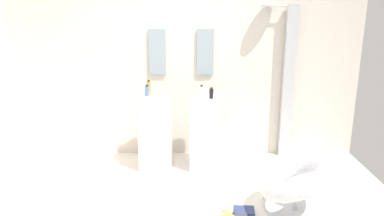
{
  "coord_description": "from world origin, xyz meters",
  "views": [
    {
      "loc": [
        0.17,
        -3.26,
        1.99
      ],
      "look_at": [
        0.15,
        0.55,
        0.95
      ],
      "focal_mm": 33.95,
      "sensor_mm": 36.0,
      "label": 1
    }
  ],
  "objects_px": {
    "soap_bottle_amber": "(149,88)",
    "soap_bottle_white": "(202,90)",
    "pedestal_sink_right": "(205,132)",
    "lounge_chair": "(297,183)",
    "soap_bottle_black": "(211,93)",
    "coffee_mug": "(230,209)",
    "pedestal_sink_left": "(156,132)",
    "magazine_navy": "(244,210)",
    "soap_bottle_blue": "(147,91)",
    "shower_column": "(287,80)"
  },
  "relations": [
    {
      "from": "lounge_chair",
      "to": "soap_bottle_black",
      "type": "distance_m",
      "value": 1.48
    },
    {
      "from": "soap_bottle_blue",
      "to": "lounge_chair",
      "type": "bearing_deg",
      "value": -36.76
    },
    {
      "from": "shower_column",
      "to": "soap_bottle_black",
      "type": "height_order",
      "value": "shower_column"
    },
    {
      "from": "pedestal_sink_left",
      "to": "soap_bottle_white",
      "type": "relative_size",
      "value": 8.53
    },
    {
      "from": "lounge_chair",
      "to": "magazine_navy",
      "type": "xyz_separation_m",
      "value": [
        -0.5,
        0.03,
        -0.33
      ]
    },
    {
      "from": "soap_bottle_black",
      "to": "coffee_mug",
      "type": "bearing_deg",
      "value": -81.93
    },
    {
      "from": "pedestal_sink_right",
      "to": "lounge_chair",
      "type": "bearing_deg",
      "value": -53.27
    },
    {
      "from": "pedestal_sink_right",
      "to": "lounge_chair",
      "type": "relative_size",
      "value": 1.03
    },
    {
      "from": "coffee_mug",
      "to": "pedestal_sink_left",
      "type": "bearing_deg",
      "value": 126.5
    },
    {
      "from": "lounge_chair",
      "to": "soap_bottle_blue",
      "type": "height_order",
      "value": "soap_bottle_blue"
    },
    {
      "from": "soap_bottle_amber",
      "to": "pedestal_sink_left",
      "type": "bearing_deg",
      "value": -45.02
    },
    {
      "from": "pedestal_sink_left",
      "to": "shower_column",
      "type": "bearing_deg",
      "value": 12.82
    },
    {
      "from": "soap_bottle_blue",
      "to": "soap_bottle_white",
      "type": "bearing_deg",
      "value": 6.22
    },
    {
      "from": "coffee_mug",
      "to": "soap_bottle_blue",
      "type": "relative_size",
      "value": 0.7
    },
    {
      "from": "soap_bottle_black",
      "to": "soap_bottle_white",
      "type": "height_order",
      "value": "soap_bottle_black"
    },
    {
      "from": "soap_bottle_amber",
      "to": "soap_bottle_white",
      "type": "bearing_deg",
      "value": 3.14
    },
    {
      "from": "coffee_mug",
      "to": "soap_bottle_white",
      "type": "distance_m",
      "value": 1.59
    },
    {
      "from": "soap_bottle_blue",
      "to": "soap_bottle_amber",
      "type": "height_order",
      "value": "soap_bottle_amber"
    },
    {
      "from": "pedestal_sink_left",
      "to": "pedestal_sink_right",
      "type": "height_order",
      "value": "same"
    },
    {
      "from": "pedestal_sink_left",
      "to": "soap_bottle_amber",
      "type": "height_order",
      "value": "soap_bottle_amber"
    },
    {
      "from": "lounge_chair",
      "to": "soap_bottle_blue",
      "type": "bearing_deg",
      "value": 143.24
    },
    {
      "from": "magazine_navy",
      "to": "soap_bottle_black",
      "type": "bearing_deg",
      "value": 110.17
    },
    {
      "from": "pedestal_sink_right",
      "to": "soap_bottle_blue",
      "type": "relative_size",
      "value": 7.47
    },
    {
      "from": "magazine_navy",
      "to": "soap_bottle_black",
      "type": "xyz_separation_m",
      "value": [
        -0.3,
        1.02,
        0.98
      ]
    },
    {
      "from": "pedestal_sink_right",
      "to": "lounge_chair",
      "type": "xyz_separation_m",
      "value": [
        0.86,
        -1.15,
        -0.12
      ]
    },
    {
      "from": "shower_column",
      "to": "pedestal_sink_left",
      "type": "bearing_deg",
      "value": -167.18
    },
    {
      "from": "soap_bottle_black",
      "to": "soap_bottle_white",
      "type": "bearing_deg",
      "value": 118.19
    },
    {
      "from": "pedestal_sink_left",
      "to": "coffee_mug",
      "type": "distance_m",
      "value": 1.49
    },
    {
      "from": "shower_column",
      "to": "magazine_navy",
      "type": "distance_m",
      "value": 1.99
    },
    {
      "from": "pedestal_sink_right",
      "to": "lounge_chair",
      "type": "distance_m",
      "value": 1.44
    },
    {
      "from": "shower_column",
      "to": "soap_bottle_amber",
      "type": "height_order",
      "value": "shower_column"
    },
    {
      "from": "pedestal_sink_left",
      "to": "soap_bottle_blue",
      "type": "height_order",
      "value": "soap_bottle_blue"
    },
    {
      "from": "pedestal_sink_right",
      "to": "coffee_mug",
      "type": "relative_size",
      "value": 10.65
    },
    {
      "from": "soap_bottle_blue",
      "to": "soap_bottle_white",
      "type": "xyz_separation_m",
      "value": [
        0.69,
        0.07,
        -0.01
      ]
    },
    {
      "from": "soap_bottle_black",
      "to": "soap_bottle_white",
      "type": "distance_m",
      "value": 0.24
    },
    {
      "from": "shower_column",
      "to": "soap_bottle_blue",
      "type": "xyz_separation_m",
      "value": [
        -1.83,
        -0.35,
        -0.08
      ]
    },
    {
      "from": "coffee_mug",
      "to": "soap_bottle_amber",
      "type": "relative_size",
      "value": 0.51
    },
    {
      "from": "pedestal_sink_right",
      "to": "magazine_navy",
      "type": "bearing_deg",
      "value": -72.23
    },
    {
      "from": "shower_column",
      "to": "lounge_chair",
      "type": "relative_size",
      "value": 2.03
    },
    {
      "from": "soap_bottle_blue",
      "to": "coffee_mug",
      "type": "bearing_deg",
      "value": -51.4
    },
    {
      "from": "pedestal_sink_left",
      "to": "lounge_chair",
      "type": "bearing_deg",
      "value": -37.58
    },
    {
      "from": "pedestal_sink_right",
      "to": "soap_bottle_white",
      "type": "xyz_separation_m",
      "value": [
        -0.05,
        0.11,
        0.52
      ]
    },
    {
      "from": "lounge_chair",
      "to": "pedestal_sink_left",
      "type": "bearing_deg",
      "value": 142.42
    },
    {
      "from": "shower_column",
      "to": "coffee_mug",
      "type": "relative_size",
      "value": 20.99
    },
    {
      "from": "pedestal_sink_right",
      "to": "soap_bottle_amber",
      "type": "distance_m",
      "value": 0.91
    },
    {
      "from": "pedestal_sink_left",
      "to": "magazine_navy",
      "type": "height_order",
      "value": "pedestal_sink_left"
    },
    {
      "from": "shower_column",
      "to": "soap_bottle_blue",
      "type": "distance_m",
      "value": 1.87
    },
    {
      "from": "pedestal_sink_left",
      "to": "soap_bottle_white",
      "type": "distance_m",
      "value": 0.79
    },
    {
      "from": "coffee_mug",
      "to": "lounge_chair",
      "type": "bearing_deg",
      "value": -0.37
    },
    {
      "from": "coffee_mug",
      "to": "soap_bottle_amber",
      "type": "height_order",
      "value": "soap_bottle_amber"
    }
  ]
}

